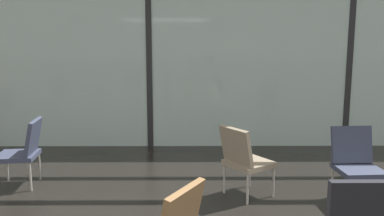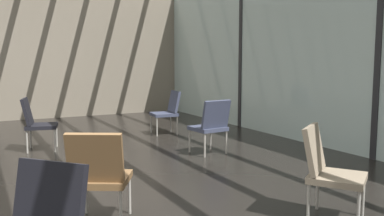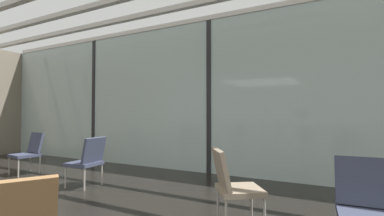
{
  "view_description": "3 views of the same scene",
  "coord_description": "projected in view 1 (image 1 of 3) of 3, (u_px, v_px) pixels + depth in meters",
  "views": [
    {
      "loc": [
        0.7,
        -1.76,
        1.84
      ],
      "look_at": [
        0.74,
        3.47,
        0.97
      ],
      "focal_mm": 36.96,
      "sensor_mm": 36.0,
      "label": 1
    },
    {
      "loc": [
        4.0,
        -0.04,
        1.46
      ],
      "look_at": [
        -1.62,
        2.94,
        0.73
      ],
      "focal_mm": 38.06,
      "sensor_mm": 36.0,
      "label": 2
    },
    {
      "loc": [
        2.37,
        -0.14,
        1.26
      ],
      "look_at": [
        -0.95,
        6.18,
        1.44
      ],
      "focal_mm": 25.1,
      "sensor_mm": 36.0,
      "label": 3
    }
  ],
  "objects": [
    {
      "name": "lounge_chair_4",
      "position": [
        24.0,
        149.0,
        5.08
      ],
      "size": [
        0.57,
        0.53,
        0.87
      ],
      "rotation": [
        0.0,
        0.0,
        4.81
      ],
      "color": "#33384C",
      "rests_on": "ground"
    },
    {
      "name": "window_mullion_1",
      "position": [
        149.0,
        53.0,
        6.89
      ],
      "size": [
        0.1,
        0.12,
        3.33
      ],
      "primitive_type": "cube",
      "color": "black",
      "rests_on": "ground"
    },
    {
      "name": "lounge_chair_3",
      "position": [
        356.0,
        160.0,
        4.58
      ],
      "size": [
        0.51,
        0.55,
        0.87
      ],
      "rotation": [
        0.0,
        0.0,
        0.06
      ],
      "color": "#33384C",
      "rests_on": "ground"
    },
    {
      "name": "parked_airplane",
      "position": [
        151.0,
        40.0,
        12.66
      ],
      "size": [
        14.33,
        3.82,
        3.82
      ],
      "color": "silver",
      "rests_on": "ground"
    },
    {
      "name": "window_mullion_2",
      "position": [
        349.0,
        53.0,
        6.91
      ],
      "size": [
        0.1,
        0.12,
        3.33
      ],
      "primitive_type": "cube",
      "color": "black",
      "rests_on": "ground"
    },
    {
      "name": "glass_curtain_wall",
      "position": [
        149.0,
        53.0,
        6.89
      ],
      "size": [
        14.0,
        0.08,
        3.33
      ],
      "primitive_type": "cube",
      "color": "#A3B7B2",
      "rests_on": "ground"
    },
    {
      "name": "lounge_chair_5",
      "position": [
        244.0,
        157.0,
        4.71
      ],
      "size": [
        0.7,
        0.69,
        0.87
      ],
      "rotation": [
        0.0,
        0.0,
        2.17
      ],
      "color": "#7F705B",
      "rests_on": "ground"
    }
  ]
}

